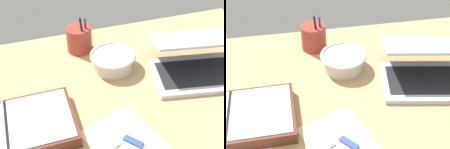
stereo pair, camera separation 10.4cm
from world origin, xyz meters
The scene contains 6 objects.
desk_top centered at (0.00, 0.00, 1.00)cm, with size 140.00×100.00×2.00cm, color tan.
laptop centered at (31.59, 9.62, 6.78)cm, with size 35.45×32.92×15.23cm.
bowl centered at (3.91, 21.23, 5.67)cm, with size 17.10×17.10×6.60cm.
pen_cup centered at (-5.15, 36.81, 7.22)cm, with size 9.99×9.99×15.97cm.
planner centered at (-35.54, 0.37, 4.24)cm, with size 39.84×22.84×4.67cm.
usb_drive centered at (-1.38, -13.84, 2.50)cm, with size 5.97×6.45×1.00cm.
Camera 2 is at (-14.53, -69.20, 75.74)cm, focal length 50.00 mm.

